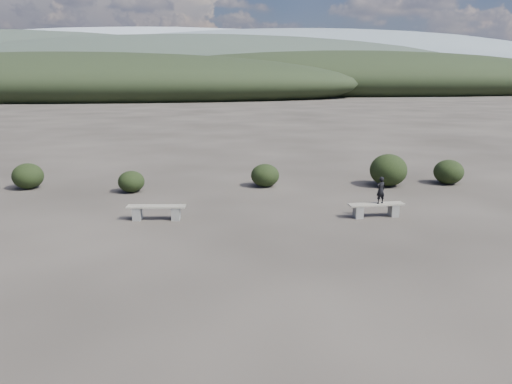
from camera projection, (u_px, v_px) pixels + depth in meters
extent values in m
plane|color=#2C2722|center=(294.00, 275.00, 11.12)|extent=(1200.00, 1200.00, 0.00)
cube|color=slate|center=(137.00, 214.00, 15.33)|extent=(0.28, 0.37, 0.40)
cube|color=slate|center=(176.00, 213.00, 15.34)|extent=(0.28, 0.37, 0.40)
cube|color=gray|center=(156.00, 206.00, 15.28)|extent=(1.81, 0.55, 0.05)
cube|color=slate|center=(358.00, 212.00, 15.54)|extent=(0.26, 0.35, 0.39)
cube|color=slate|center=(393.00, 210.00, 15.72)|extent=(0.26, 0.35, 0.39)
cube|color=gray|center=(376.00, 204.00, 15.58)|extent=(1.77, 0.46, 0.05)
imported|color=black|center=(381.00, 190.00, 15.49)|extent=(0.36, 0.29, 0.85)
ellipsoid|color=black|center=(131.00, 182.00, 18.94)|extent=(1.00, 1.00, 0.82)
ellipsoid|color=black|center=(265.00, 175.00, 19.89)|extent=(1.14, 1.14, 0.91)
ellipsoid|color=black|center=(388.00, 170.00, 19.96)|extent=(1.48, 1.48, 1.29)
ellipsoid|color=black|center=(449.00, 172.00, 20.37)|extent=(1.20, 1.20, 1.00)
ellipsoid|color=black|center=(28.00, 176.00, 19.51)|extent=(1.19, 1.19, 1.00)
ellipsoid|color=black|center=(78.00, 84.00, 94.93)|extent=(110.00, 40.00, 12.00)
ellipsoid|color=black|center=(353.00, 81.00, 120.62)|extent=(120.00, 44.00, 14.00)
ellipsoid|color=#2E392E|center=(205.00, 72.00, 164.75)|extent=(190.00, 64.00, 24.00)
ellipsoid|color=slate|center=(317.00, 66.00, 306.72)|extent=(340.00, 110.00, 44.00)
ellipsoid|color=#99A2AC|center=(163.00, 65.00, 392.18)|extent=(460.00, 140.00, 56.00)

